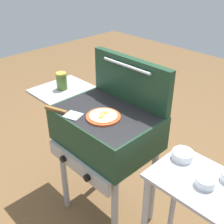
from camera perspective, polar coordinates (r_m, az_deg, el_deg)
name	(u,v)px	position (r m, az deg, el deg)	size (l,w,h in m)	color
ground_plane	(108,211)	(2.34, -0.91, -19.43)	(8.00, 8.00, 0.00)	brown
grill	(105,130)	(1.83, -1.50, -3.76)	(0.96, 0.53, 0.90)	#193823
grill_lid_open	(130,80)	(1.82, 3.76, 6.52)	(0.63, 0.08, 0.30)	#193823
pizza_cheese	(103,116)	(1.69, -1.78, -0.87)	(0.21, 0.21, 0.03)	#C64723
sauce_jar	(62,81)	(2.06, -10.16, 6.24)	(0.08, 0.08, 0.13)	#4C6B2D
spatula	(63,112)	(1.76, -9.97, -0.02)	(0.26, 0.14, 0.02)	#B7BABF
prep_table	(191,210)	(1.66, 15.71, -18.66)	(0.44, 0.36, 0.79)	#B2B2B7
topping_bowl_near	(205,182)	(1.46, 18.42, -13.28)	(0.10, 0.10, 0.04)	silver
topping_bowl_far	(183,155)	(1.59, 14.16, -8.52)	(0.12, 0.12, 0.04)	silver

